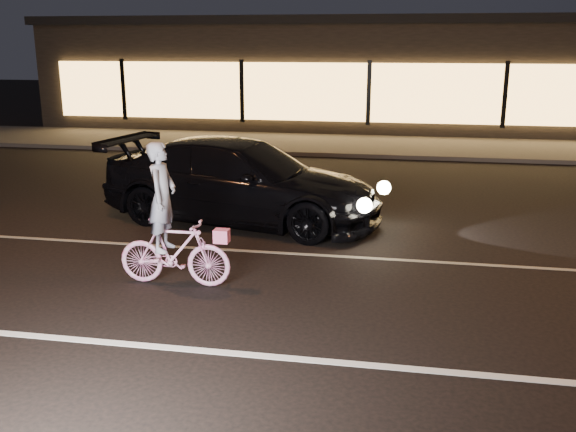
# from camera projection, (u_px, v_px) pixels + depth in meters

# --- Properties ---
(ground) EXTENTS (90.00, 90.00, 0.00)m
(ground) POSITION_uv_depth(u_px,v_px,m) (296.00, 304.00, 8.41)
(ground) COLOR black
(ground) RESTS_ON ground
(lane_stripe_near) EXTENTS (60.00, 0.12, 0.01)m
(lane_stripe_near) POSITION_uv_depth(u_px,v_px,m) (273.00, 357.00, 6.99)
(lane_stripe_near) COLOR silver
(lane_stripe_near) RESTS_ON ground
(lane_stripe_far) EXTENTS (60.00, 0.10, 0.01)m
(lane_stripe_far) POSITION_uv_depth(u_px,v_px,m) (317.00, 255.00, 10.31)
(lane_stripe_far) COLOR gray
(lane_stripe_far) RESTS_ON ground
(sidewalk) EXTENTS (30.00, 4.00, 0.12)m
(sidewalk) POSITION_uv_depth(u_px,v_px,m) (364.00, 146.00, 20.73)
(sidewalk) COLOR #383533
(sidewalk) RESTS_ON ground
(storefront) EXTENTS (25.40, 8.42, 4.20)m
(storefront) POSITION_uv_depth(u_px,v_px,m) (375.00, 71.00, 25.84)
(storefront) COLOR black
(storefront) RESTS_ON ground
(cyclist) EXTENTS (1.61, 0.55, 2.03)m
(cyclist) POSITION_uv_depth(u_px,v_px,m) (171.00, 236.00, 8.89)
(cyclist) COLOR #DF3B9B
(cyclist) RESTS_ON ground
(sedan) EXTENTS (5.65, 3.13, 1.55)m
(sedan) POSITION_uv_depth(u_px,v_px,m) (242.00, 181.00, 12.07)
(sedan) COLOR black
(sedan) RESTS_ON ground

